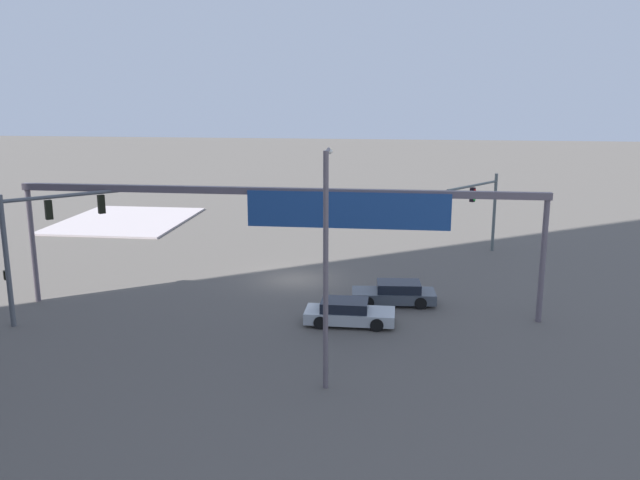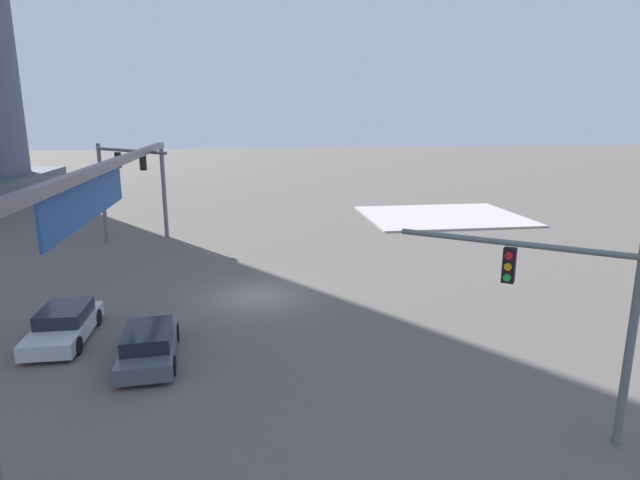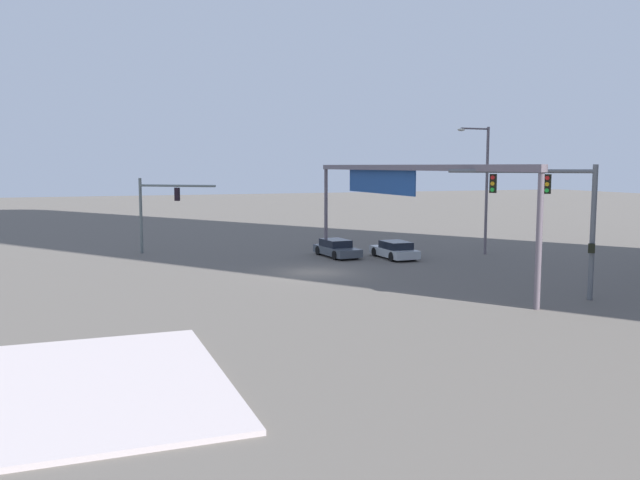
{
  "view_description": "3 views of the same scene",
  "coord_description": "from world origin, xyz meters",
  "px_view_note": "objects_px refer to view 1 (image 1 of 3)",
  "views": [
    {
      "loc": [
        -6.21,
        38.15,
        11.38
      ],
      "look_at": [
        -1.53,
        -0.13,
        2.46
      ],
      "focal_mm": 37.33,
      "sensor_mm": 36.0,
      "label": 1
    },
    {
      "loc": [
        -23.6,
        0.51,
        8.27
      ],
      "look_at": [
        0.14,
        -2.97,
        2.55
      ],
      "focal_mm": 29.68,
      "sensor_mm": 36.0,
      "label": 2
    },
    {
      "loc": [
        37.26,
        -13.54,
        6.4
      ],
      "look_at": [
        -1.91,
        1.09,
        1.73
      ],
      "focal_mm": 37.45,
      "sensor_mm": 36.0,
      "label": 3
    }
  ],
  "objects_px": {
    "traffic_signal_opposite_side": "(484,201)",
    "sedan_car_approaching": "(348,313)",
    "sedan_car_waiting_far": "(395,293)",
    "traffic_signal_near_corner": "(41,231)",
    "streetlamp_curved_arm": "(326,254)"
  },
  "relations": [
    {
      "from": "traffic_signal_opposite_side",
      "to": "sedan_car_approaching",
      "type": "height_order",
      "value": "traffic_signal_opposite_side"
    },
    {
      "from": "sedan_car_waiting_far",
      "to": "traffic_signal_near_corner",
      "type": "bearing_deg",
      "value": 10.48
    },
    {
      "from": "streetlamp_curved_arm",
      "to": "sedan_car_waiting_far",
      "type": "height_order",
      "value": "streetlamp_curved_arm"
    },
    {
      "from": "traffic_signal_near_corner",
      "to": "sedan_car_waiting_far",
      "type": "height_order",
      "value": "traffic_signal_near_corner"
    },
    {
      "from": "sedan_car_waiting_far",
      "to": "streetlamp_curved_arm",
      "type": "bearing_deg",
      "value": 71.91
    },
    {
      "from": "traffic_signal_near_corner",
      "to": "sedan_car_approaching",
      "type": "bearing_deg",
      "value": -40.08
    },
    {
      "from": "traffic_signal_opposite_side",
      "to": "sedan_car_approaching",
      "type": "relative_size",
      "value": 1.26
    },
    {
      "from": "streetlamp_curved_arm",
      "to": "sedan_car_approaching",
      "type": "relative_size",
      "value": 2.09
    },
    {
      "from": "traffic_signal_opposite_side",
      "to": "sedan_car_waiting_far",
      "type": "height_order",
      "value": "traffic_signal_opposite_side"
    },
    {
      "from": "traffic_signal_near_corner",
      "to": "traffic_signal_opposite_side",
      "type": "xyz_separation_m",
      "value": [
        -23.02,
        -16.04,
        -0.77
      ]
    },
    {
      "from": "sedan_car_approaching",
      "to": "traffic_signal_opposite_side",
      "type": "bearing_deg",
      "value": 61.72
    },
    {
      "from": "traffic_signal_opposite_side",
      "to": "sedan_car_approaching",
      "type": "xyz_separation_m",
      "value": [
        8.06,
        14.98,
        -3.15
      ]
    },
    {
      "from": "sedan_car_waiting_far",
      "to": "traffic_signal_opposite_side",
      "type": "bearing_deg",
      "value": -121.01
    },
    {
      "from": "traffic_signal_opposite_side",
      "to": "sedan_car_approaching",
      "type": "distance_m",
      "value": 17.3
    },
    {
      "from": "sedan_car_approaching",
      "to": "streetlamp_curved_arm",
      "type": "bearing_deg",
      "value": -92.74
    }
  ]
}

